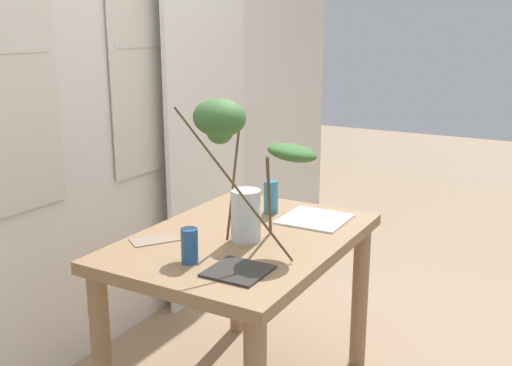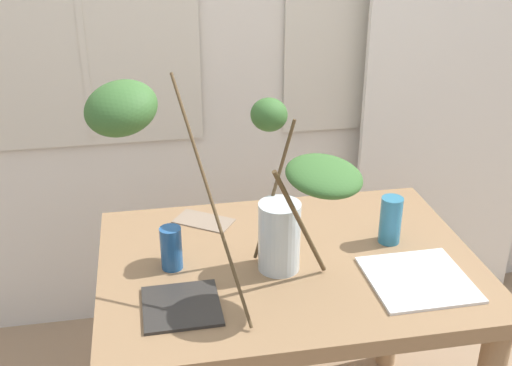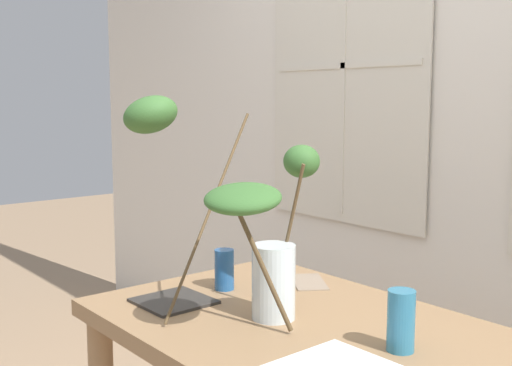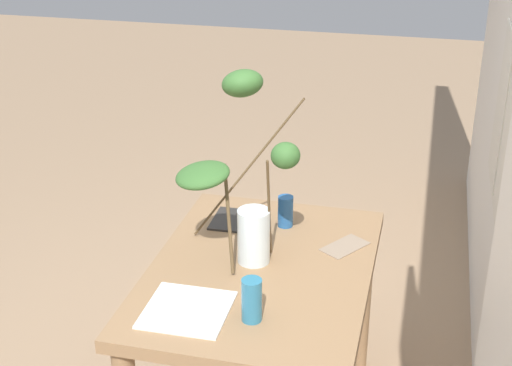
{
  "view_description": "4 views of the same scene",
  "coord_description": "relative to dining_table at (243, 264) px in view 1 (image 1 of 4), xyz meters",
  "views": [
    {
      "loc": [
        -1.96,
        -1.18,
        1.57
      ],
      "look_at": [
        -0.05,
        -0.09,
        0.99
      ],
      "focal_mm": 41.66,
      "sensor_mm": 36.0,
      "label": 1
    },
    {
      "loc": [
        -0.38,
        -1.55,
        1.75
      ],
      "look_at": [
        -0.1,
        -0.01,
        1.01
      ],
      "focal_mm": 44.6,
      "sensor_mm": 36.0,
      "label": 2
    },
    {
      "loc": [
        1.23,
        -1.15,
        1.35
      ],
      "look_at": [
        -0.08,
        -0.06,
        1.12
      ],
      "focal_mm": 44.63,
      "sensor_mm": 36.0,
      "label": 3
    },
    {
      "loc": [
        2.27,
        0.54,
        2.14
      ],
      "look_at": [
        -0.1,
        -0.04,
        1.03
      ],
      "focal_mm": 52.25,
      "sensor_mm": 36.0,
      "label": 4
    }
  ],
  "objects": [
    {
      "name": "curtain_sheer_side",
      "position": [
        0.85,
        0.75,
        0.5
      ],
      "size": [
        0.76,
        0.03,
        2.24
      ],
      "primitive_type": "cube",
      "color": "white",
      "rests_on": "ground"
    },
    {
      "name": "drinking_glass_blue_left",
      "position": [
        -0.34,
        0.02,
        0.19
      ],
      "size": [
        0.06,
        0.06,
        0.13
      ],
      "primitive_type": "cylinder",
      "color": "#235693",
      "rests_on": "dining_table"
    },
    {
      "name": "vase_with_branches",
      "position": [
        -0.14,
        -0.1,
        0.45
      ],
      "size": [
        0.71,
        0.46,
        0.64
      ],
      "color": "silver",
      "rests_on": "dining_table"
    },
    {
      "name": "plate_square_left",
      "position": [
        -0.33,
        -0.18,
        0.13
      ],
      "size": [
        0.2,
        0.2,
        0.01
      ],
      "primitive_type": "cube",
      "rotation": [
        0.0,
        0.0,
        0.01
      ],
      "color": "#2D2B28",
      "rests_on": "dining_table"
    },
    {
      "name": "drinking_glass_blue_right",
      "position": [
        0.33,
        0.05,
        0.2
      ],
      "size": [
        0.07,
        0.07,
        0.15
      ],
      "primitive_type": "cylinder",
      "color": "teal",
      "rests_on": "dining_table"
    },
    {
      "name": "plate_square_right",
      "position": [
        0.33,
        -0.17,
        0.13
      ],
      "size": [
        0.28,
        0.28,
        0.01
      ],
      "primitive_type": "cube",
      "rotation": [
        0.0,
        0.0,
        0.01
      ],
      "color": "white",
      "rests_on": "dining_table"
    },
    {
      "name": "dining_table",
      "position": [
        0.0,
        0.0,
        0.0
      ],
      "size": [
        1.11,
        0.79,
        0.75
      ],
      "color": "#93704C",
      "rests_on": "ground"
    },
    {
      "name": "back_wall_with_windows",
      "position": [
        -0.0,
        0.9,
        0.72
      ],
      "size": [
        5.43,
        0.14,
        2.67
      ],
      "color": "silver",
      "rests_on": "ground"
    },
    {
      "name": "napkin_folded",
      "position": [
        -0.22,
        0.28,
        0.13
      ],
      "size": [
        0.21,
        0.19,
        0.0
      ],
      "primitive_type": "cube",
      "rotation": [
        0.0,
        0.0,
        -0.59
      ],
      "color": "gray",
      "rests_on": "dining_table"
    }
  ]
}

